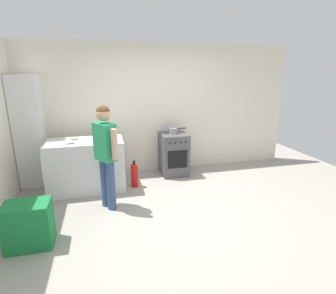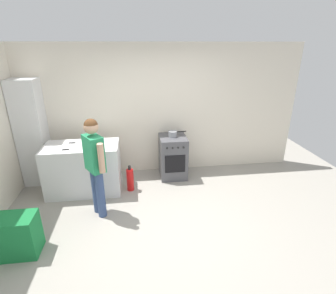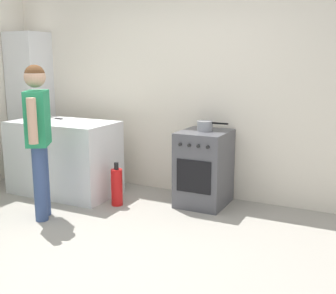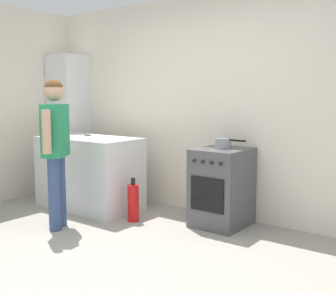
# 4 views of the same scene
# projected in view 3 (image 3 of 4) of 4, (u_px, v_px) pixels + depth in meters

# --- Properties ---
(ground_plane) EXTENTS (8.00, 8.00, 0.00)m
(ground_plane) POSITION_uv_depth(u_px,v_px,m) (98.00, 252.00, 3.63)
(ground_plane) COLOR gray
(back_wall) EXTENTS (6.00, 0.10, 2.60)m
(back_wall) POSITION_uv_depth(u_px,v_px,m) (190.00, 88.00, 5.08)
(back_wall) COLOR silver
(back_wall) RESTS_ON ground
(counter_unit) EXTENTS (1.30, 0.70, 0.90)m
(counter_unit) POSITION_uv_depth(u_px,v_px,m) (64.00, 158.00, 5.18)
(counter_unit) COLOR silver
(counter_unit) RESTS_ON ground
(oven_left) EXTENTS (0.53, 0.62, 0.85)m
(oven_left) POSITION_uv_depth(u_px,v_px,m) (204.00, 168.00, 4.78)
(oven_left) COLOR #4C4C51
(oven_left) RESTS_ON ground
(pot) EXTENTS (0.35, 0.17, 0.11)m
(pot) POSITION_uv_depth(u_px,v_px,m) (205.00, 126.00, 4.70)
(pot) COLOR gray
(pot) RESTS_ON oven_left
(knife_utility) EXTENTS (0.25, 0.04, 0.01)m
(knife_utility) POSITION_uv_depth(u_px,v_px,m) (34.00, 122.00, 5.04)
(knife_utility) COLOR silver
(knife_utility) RESTS_ON counter_unit
(knife_paring) EXTENTS (0.21, 0.03, 0.01)m
(knife_paring) POSITION_uv_depth(u_px,v_px,m) (57.00, 119.00, 5.29)
(knife_paring) COLOR silver
(knife_paring) RESTS_ON counter_unit
(person) EXTENTS (0.35, 0.50, 1.59)m
(person) POSITION_uv_depth(u_px,v_px,m) (38.00, 130.00, 4.25)
(person) COLOR #384C7A
(person) RESTS_ON ground
(fire_extinguisher) EXTENTS (0.13, 0.13, 0.50)m
(fire_extinguisher) POSITION_uv_depth(u_px,v_px,m) (117.00, 187.00, 4.78)
(fire_extinguisher) COLOR red
(fire_extinguisher) RESTS_ON ground
(larder_cabinet) EXTENTS (0.48, 0.44, 2.00)m
(larder_cabinet) POSITION_uv_depth(u_px,v_px,m) (31.00, 106.00, 5.90)
(larder_cabinet) COLOR silver
(larder_cabinet) RESTS_ON ground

